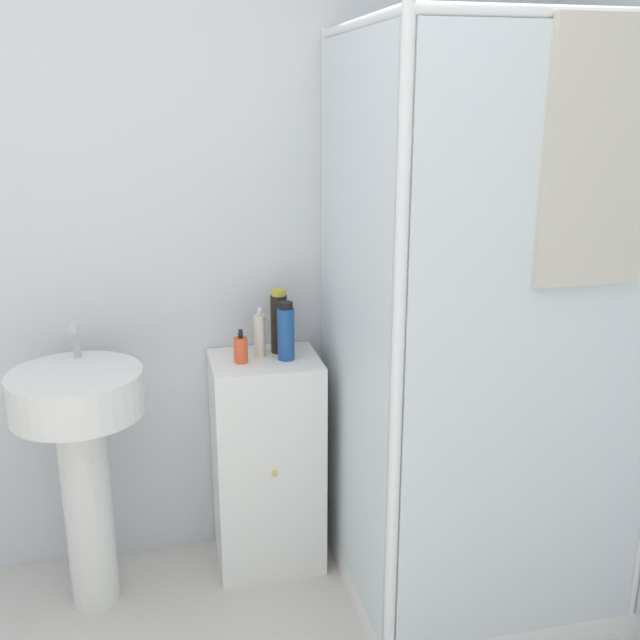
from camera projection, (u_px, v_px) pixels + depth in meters
wall_back at (113, 248)px, 2.72m from camera, size 6.40×0.06×2.50m
shower_enclosure at (463, 458)px, 2.65m from camera, size 0.90×0.93×2.01m
vanity_cabinet at (267, 462)px, 2.89m from camera, size 0.40×0.35×0.85m
sink at (81, 442)px, 2.58m from camera, size 0.45×0.45×1.03m
soap_dispenser at (241, 349)px, 2.71m from camera, size 0.05×0.05×0.13m
shampoo_bottle_tall_black at (279, 322)px, 2.80m from camera, size 0.06×0.06×0.25m
shampoo_bottle_blue at (286, 332)px, 2.73m from camera, size 0.06×0.06×0.22m
lotion_bottle_white at (260, 335)px, 2.77m from camera, size 0.04×0.04×0.19m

